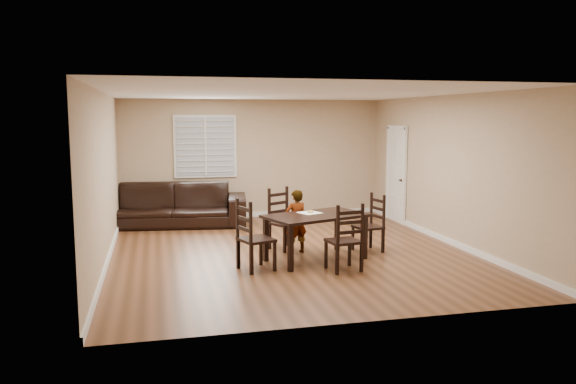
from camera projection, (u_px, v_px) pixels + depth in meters
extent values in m
plane|color=brown|center=(289.00, 251.00, 9.71)|extent=(7.00, 7.00, 0.00)
cube|color=tan|center=(253.00, 159.00, 12.91)|extent=(6.00, 0.04, 2.70)
cube|color=tan|center=(363.00, 204.00, 6.16)|extent=(6.00, 0.04, 2.70)
cube|color=tan|center=(104.00, 178.00, 8.85)|extent=(0.04, 7.00, 2.70)
cube|color=tan|center=(449.00, 170.00, 10.22)|extent=(0.04, 7.00, 2.70)
cube|color=white|center=(289.00, 93.00, 9.36)|extent=(6.00, 7.00, 0.04)
cube|color=white|center=(205.00, 146.00, 12.57)|extent=(1.40, 0.08, 1.40)
cube|color=white|center=(396.00, 175.00, 12.38)|extent=(0.06, 0.94, 2.05)
cylinder|color=#332114|center=(401.00, 180.00, 12.09)|extent=(0.06, 0.06, 0.02)
cube|color=white|center=(254.00, 214.00, 13.07)|extent=(6.00, 0.03, 0.10)
cube|color=white|center=(109.00, 258.00, 9.02)|extent=(0.03, 7.00, 0.10)
cube|color=white|center=(445.00, 240.00, 10.39)|extent=(0.03, 7.00, 0.10)
cube|color=black|center=(316.00, 216.00, 9.01)|extent=(1.80, 1.37, 0.04)
cube|color=black|center=(291.00, 249.00, 8.37)|extent=(0.09, 0.09, 0.70)
cube|color=black|center=(365.00, 238.00, 9.14)|extent=(0.09, 0.09, 0.70)
cube|color=black|center=(266.00, 240.00, 8.99)|extent=(0.09, 0.09, 0.70)
cube|color=black|center=(337.00, 230.00, 9.76)|extent=(0.09, 0.09, 0.70)
cube|color=black|center=(286.00, 223.00, 9.80)|extent=(0.64, 0.63, 0.04)
cube|color=black|center=(278.00, 217.00, 9.94)|extent=(0.44, 0.28, 1.08)
cube|color=black|center=(285.00, 240.00, 9.55)|extent=(0.06, 0.06, 0.44)
cube|color=black|center=(302.00, 237.00, 9.83)|extent=(0.06, 0.06, 0.44)
cube|color=black|center=(270.00, 237.00, 9.83)|extent=(0.06, 0.06, 0.44)
cube|color=black|center=(287.00, 233.00, 10.12)|extent=(0.06, 0.06, 0.44)
cube|color=black|center=(344.00, 241.00, 8.44)|extent=(0.53, 0.50, 0.04)
cube|color=black|center=(350.00, 239.00, 8.25)|extent=(0.47, 0.11, 1.04)
cube|color=black|center=(349.00, 252.00, 8.72)|extent=(0.05, 0.05, 0.43)
cube|color=black|center=(326.00, 255.00, 8.57)|extent=(0.05, 0.05, 0.43)
cube|color=black|center=(361.00, 258.00, 8.38)|extent=(0.05, 0.05, 0.43)
cube|color=black|center=(337.00, 261.00, 8.23)|extent=(0.05, 0.05, 0.43)
cube|color=black|center=(256.00, 240.00, 8.46)|extent=(0.59, 0.61, 0.04)
cube|color=black|center=(244.00, 236.00, 8.35)|extent=(0.20, 0.48, 1.09)
cube|color=black|center=(275.00, 257.00, 8.42)|extent=(0.06, 0.06, 0.45)
cube|color=black|center=(261.00, 251.00, 8.78)|extent=(0.06, 0.06, 0.45)
cube|color=black|center=(252.00, 260.00, 8.22)|extent=(0.06, 0.06, 0.45)
cube|color=black|center=(239.00, 254.00, 8.57)|extent=(0.06, 0.06, 0.45)
cube|color=black|center=(368.00, 227.00, 9.64)|extent=(0.50, 0.52, 0.04)
cube|color=black|center=(377.00, 222.00, 9.71)|extent=(0.13, 0.45, 1.00)
cube|color=black|center=(353.00, 238.00, 9.77)|extent=(0.05, 0.05, 0.41)
cube|color=black|center=(365.00, 243.00, 9.42)|extent=(0.05, 0.05, 0.41)
cube|color=black|center=(370.00, 237.00, 9.92)|extent=(0.05, 0.05, 0.41)
cube|color=black|center=(383.00, 241.00, 9.57)|extent=(0.05, 0.05, 0.41)
imported|color=gray|center=(296.00, 221.00, 9.52)|extent=(0.44, 0.34, 1.09)
cube|color=beige|center=(309.00, 213.00, 9.16)|extent=(0.42, 0.42, 0.00)
torus|color=#C79547|center=(310.00, 212.00, 9.17)|extent=(0.10, 0.10, 0.03)
torus|color=white|center=(310.00, 211.00, 9.17)|extent=(0.09, 0.09, 0.02)
imported|color=black|center=(173.00, 205.00, 11.95)|extent=(3.21, 1.60, 0.90)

